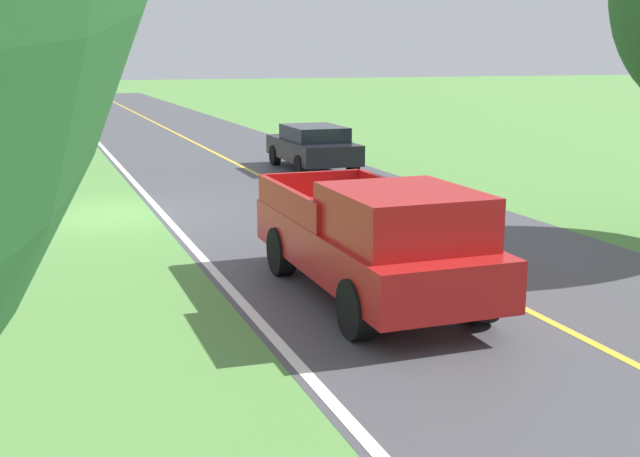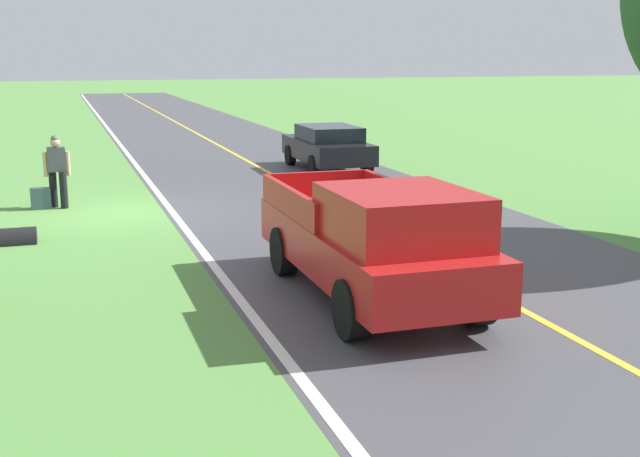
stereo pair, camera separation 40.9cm
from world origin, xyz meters
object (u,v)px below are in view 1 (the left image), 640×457
Objects in this scene: pickup_truck_passing at (377,238)px; hitchhiker_walking at (44,168)px; sedan_near_oncoming at (313,146)px; suitcase_carried at (27,200)px.

hitchhiker_walking is at bearing -64.66° from pickup_truck_passing.
pickup_truck_passing is at bearing 74.18° from sedan_near_oncoming.
suitcase_carried is 10.45m from pickup_truck_passing.
suitcase_carried is 9.64m from sedan_near_oncoming.
hitchhiker_walking is 3.42× the size of suitcase_carried.
pickup_truck_passing is (-4.84, 9.24, 0.71)m from suitcase_carried.
hitchhiker_walking is 0.39× the size of sedan_near_oncoming.
pickup_truck_passing is 13.98m from sedan_near_oncoming.
sedan_near_oncoming is at bearing -105.82° from pickup_truck_passing.
hitchhiker_walking reaches higher than suitcase_carried.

